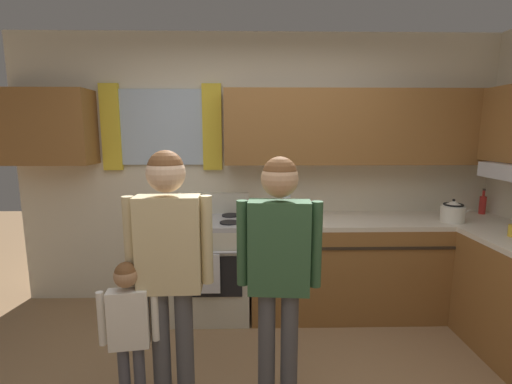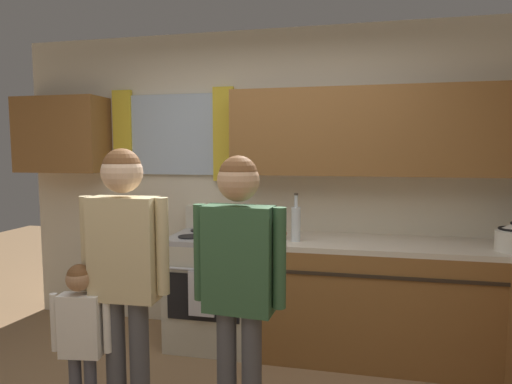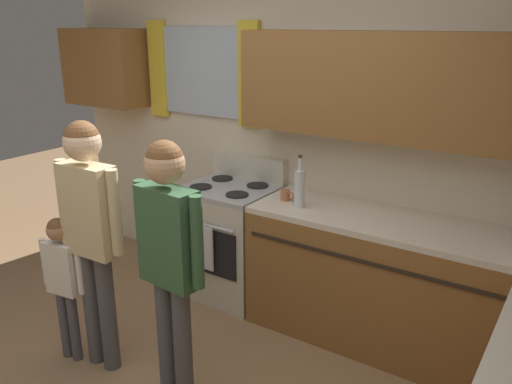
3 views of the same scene
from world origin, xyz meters
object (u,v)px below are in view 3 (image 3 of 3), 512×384
stove_oven (231,238)px  adult_holding_child (90,219)px  cup_terracotta (286,195)px  bottle_tall_clear (299,187)px  adult_in_plaid (169,247)px  small_child (63,273)px

stove_oven → adult_holding_child: 1.35m
stove_oven → cup_terracotta: (0.53, -0.04, 0.47)m
stove_oven → adult_holding_child: bearing=-95.2°
bottle_tall_clear → adult_in_plaid: adult_in_plaid is taller
bottle_tall_clear → cup_terracotta: bottle_tall_clear is taller
cup_terracotta → adult_in_plaid: 1.19m
adult_holding_child → small_child: size_ratio=1.62×
adult_in_plaid → cup_terracotta: bearing=89.3°
stove_oven → adult_in_plaid: adult_in_plaid is taller
bottle_tall_clear → cup_terracotta: 0.19m
adult_holding_child → small_child: adult_holding_child is taller
cup_terracotta → adult_holding_child: size_ratio=0.07×
cup_terracotta → adult_in_plaid: bearing=-90.7°
adult_in_plaid → small_child: bearing=-174.7°
bottle_tall_clear → cup_terracotta: size_ratio=3.37×
stove_oven → small_child: size_ratio=1.12×
cup_terracotta → small_child: 1.57m
adult_in_plaid → adult_holding_child: bearing=-179.7°
adult_holding_child → cup_terracotta: bearing=61.9°
cup_terracotta → adult_holding_child: bearing=-118.1°
bottle_tall_clear → adult_holding_child: 1.38m
stove_oven → adult_in_plaid: (0.51, -1.23, 0.51)m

